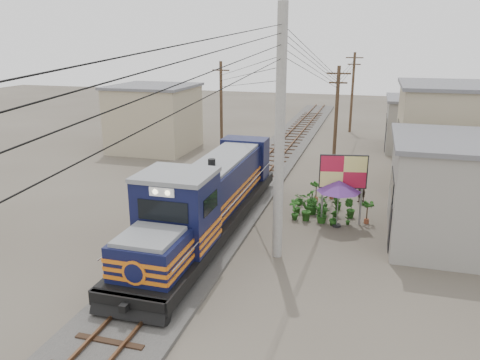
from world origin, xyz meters
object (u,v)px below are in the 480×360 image
(vendor, at_px, (361,188))
(billboard, at_px, (343,174))
(market_umbrella, at_px, (339,186))
(locomotive, at_px, (208,200))

(vendor, bearing_deg, billboard, 36.09)
(billboard, distance_m, market_umbrella, 0.66)
(billboard, relative_size, market_umbrella, 1.50)
(market_umbrella, bearing_deg, billboard, 68.37)
(locomotive, xyz_separation_m, vendor, (6.60, 6.52, -0.85))
(market_umbrella, height_order, vendor, market_umbrella)
(market_umbrella, distance_m, vendor, 4.28)
(locomotive, height_order, billboard, locomotive)
(billboard, xyz_separation_m, market_umbrella, (-0.14, -0.36, -0.54))
(billboard, distance_m, vendor, 4.12)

